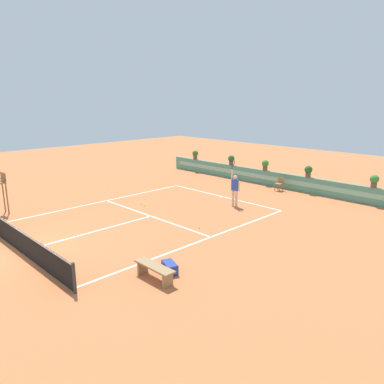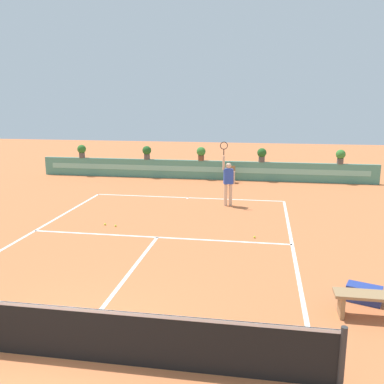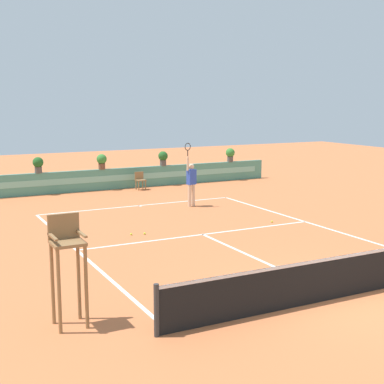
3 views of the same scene
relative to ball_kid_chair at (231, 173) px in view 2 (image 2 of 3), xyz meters
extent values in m
plane|color=#C66B3D|center=(-1.57, -9.66, -0.48)|extent=(60.00, 60.00, 0.00)
cube|color=white|center=(-1.57, -3.77, -0.47)|extent=(8.22, 0.10, 0.01)
cube|color=white|center=(-1.57, -9.26, -0.47)|extent=(8.22, 0.10, 0.01)
cube|color=white|center=(-1.57, -12.46, -0.47)|extent=(0.10, 6.40, 0.01)
cube|color=white|center=(-5.68, -9.71, -0.47)|extent=(0.10, 11.89, 0.01)
cube|color=white|center=(2.54, -9.71, -0.47)|extent=(0.10, 11.89, 0.01)
cube|color=white|center=(-1.57, -3.87, -0.47)|extent=(0.10, 0.20, 0.01)
cylinder|color=#333333|center=(2.84, -15.66, 0.02)|extent=(0.10, 0.10, 1.00)
cube|color=black|center=(-1.57, -15.66, 0.00)|extent=(8.82, 0.02, 0.95)
cube|color=white|center=(-1.57, -15.66, 0.44)|extent=(8.82, 0.03, 0.06)
cube|color=#4C8E7A|center=(-1.57, 0.73, 0.02)|extent=(18.00, 0.20, 1.00)
cube|color=#7ABCA8|center=(-1.57, 0.63, 0.07)|extent=(17.10, 0.01, 0.28)
cylinder|color=olive|center=(-0.18, -0.24, -0.25)|extent=(0.05, 0.05, 0.45)
cylinder|color=olive|center=(0.18, -0.24, -0.25)|extent=(0.05, 0.05, 0.45)
cylinder|color=olive|center=(-0.18, 0.11, -0.25)|extent=(0.05, 0.05, 0.45)
cylinder|color=olive|center=(0.18, 0.11, -0.25)|extent=(0.05, 0.05, 0.45)
cube|color=olive|center=(0.00, -0.07, -0.01)|extent=(0.44, 0.44, 0.04)
cube|color=olive|center=(0.00, 0.13, 0.19)|extent=(0.44, 0.04, 0.36)
cube|color=#99754C|center=(3.23, -13.40, -0.25)|extent=(0.08, 0.40, 0.45)
cube|color=#99754C|center=(3.87, -13.40, 0.00)|extent=(1.60, 0.44, 0.06)
cube|color=navy|center=(3.81, -12.70, -0.30)|extent=(0.78, 0.58, 0.36)
cylinder|color=beige|center=(0.36, -4.85, -0.03)|extent=(0.14, 0.14, 0.90)
cylinder|color=beige|center=(0.17, -4.90, -0.03)|extent=(0.14, 0.14, 0.90)
cube|color=#2D4CB7|center=(0.27, -4.87, 0.72)|extent=(0.41, 0.31, 0.60)
sphere|color=beige|center=(0.27, -4.87, 1.15)|extent=(0.22, 0.22, 0.22)
cylinder|color=beige|center=(0.07, -4.93, 1.27)|extent=(0.09, 0.09, 0.55)
cylinder|color=black|center=(0.07, -4.93, 1.69)|extent=(0.04, 0.04, 0.24)
torus|color=#262626|center=(0.07, -4.93, 1.95)|extent=(0.31, 0.11, 0.31)
cylinder|color=beige|center=(0.48, -4.81, 0.67)|extent=(0.09, 0.09, 0.50)
sphere|color=#CCE033|center=(1.43, -8.83, -0.44)|extent=(0.07, 0.07, 0.07)
sphere|color=#CCE033|center=(-3.23, -8.40, -0.44)|extent=(0.07, 0.07, 0.07)
sphere|color=#CCE033|center=(-3.64, -8.28, -0.44)|extent=(0.07, 0.07, 0.07)
cylinder|color=#514C47|center=(-4.63, 0.73, 0.66)|extent=(0.32, 0.32, 0.28)
sphere|color=#235B23|center=(-4.63, 0.73, 1.01)|extent=(0.48, 0.48, 0.48)
cylinder|color=#514C47|center=(5.47, 0.73, 0.66)|extent=(0.32, 0.32, 0.28)
sphere|color=#387F33|center=(5.47, 0.73, 1.01)|extent=(0.48, 0.48, 0.48)
cylinder|color=#514C47|center=(-8.38, 0.73, 0.66)|extent=(0.32, 0.32, 0.28)
sphere|color=#2D6B28|center=(-8.38, 0.73, 1.01)|extent=(0.48, 0.48, 0.48)
cylinder|color=#514C47|center=(1.54, 0.73, 0.66)|extent=(0.32, 0.32, 0.28)
sphere|color=#235B23|center=(1.54, 0.73, 1.01)|extent=(0.48, 0.48, 0.48)
cylinder|color=brown|center=(-1.65, 0.73, 0.66)|extent=(0.32, 0.32, 0.28)
sphere|color=#387F33|center=(-1.65, 0.73, 1.01)|extent=(0.48, 0.48, 0.48)
camera|label=1|loc=(12.56, -20.27, 5.24)|focal=34.68mm
camera|label=2|loc=(1.58, -21.51, 3.75)|focal=39.74mm
camera|label=3|loc=(-9.74, -24.38, 3.79)|focal=51.58mm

